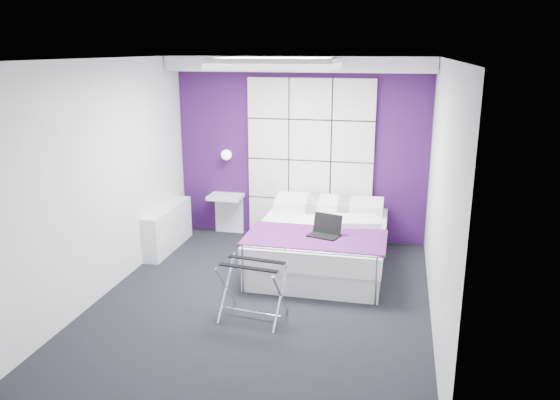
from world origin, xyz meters
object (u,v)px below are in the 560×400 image
radiator (168,228)px  bed (321,244)px  wall_lamp (227,154)px  nightstand (226,197)px  laptop (325,230)px  luggage_rack (253,291)px

radiator → bed: size_ratio=0.60×
wall_lamp → nightstand: wall_lamp is taller
wall_lamp → bed: wall_lamp is taller
nightstand → bed: bearing=-29.5°
laptop → luggage_rack: bearing=-99.4°
radiator → luggage_rack: size_ratio=1.94×
wall_lamp → nightstand: size_ratio=0.31×
radiator → laptop: bearing=-14.0°
laptop → wall_lamp: bearing=157.7°
wall_lamp → nightstand: (-0.02, -0.04, -0.62)m
wall_lamp → laptop: bearing=-39.2°
luggage_rack → nightstand: bearing=120.5°
radiator → wall_lamp: bearing=49.9°
radiator → luggage_rack: bearing=-45.4°
luggage_rack → laptop: 1.32m
radiator → laptop: size_ratio=3.38×
nightstand → luggage_rack: size_ratio=0.79×
radiator → nightstand: 0.99m
wall_lamp → bed: size_ratio=0.08×
luggage_rack → laptop: bearing=70.4°
radiator → bed: bearing=-4.1°
laptop → nightstand: bearing=158.9°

